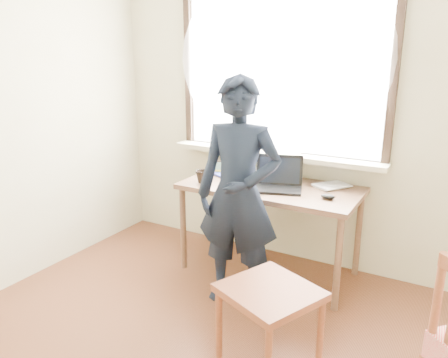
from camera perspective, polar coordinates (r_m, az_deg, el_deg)
The scene contains 12 objects.
room_shell at distance 2.02m, azimuth -7.85°, elevation 12.92°, with size 3.52×4.02×2.61m.
desk at distance 3.47m, azimuth 6.08°, elevation -2.08°, with size 1.38×0.69×0.74m.
laptop at distance 3.37m, azimuth 7.14°, elevation -0.26°, with size 0.43×0.39×0.24m.
mug_white at distance 3.66m, azimuth 6.09°, elevation 0.86°, with size 0.11×0.11×0.09m, color white.
mug_dark at distance 3.50m, azimuth -2.87°, elevation 0.31°, with size 0.11×0.11×0.10m, color black.
mouse at distance 3.20m, azimuth 13.41°, elevation -2.24°, with size 0.10×0.07×0.04m, color black.
desk_clutter at distance 3.76m, azimuth 2.02°, elevation 0.99°, with size 0.76×0.50×0.04m.
book_a at distance 3.75m, azimuth 1.86°, elevation 0.85°, with size 0.22×0.30×0.03m, color white.
book_b at distance 3.56m, azimuth 12.94°, elevation -0.47°, with size 0.19×0.26×0.02m, color white.
picture_frame at distance 3.74m, azimuth -0.36°, elevation 1.45°, with size 0.14×0.07×0.11m.
work_chair at distance 2.53m, azimuth 5.97°, elevation -15.55°, with size 0.63×0.61×0.49m.
person at distance 3.00m, azimuth 1.91°, elevation -2.04°, with size 0.59×0.39×1.62m, color black.
Camera 1 is at (1.20, -1.40, 1.74)m, focal length 35.00 mm.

